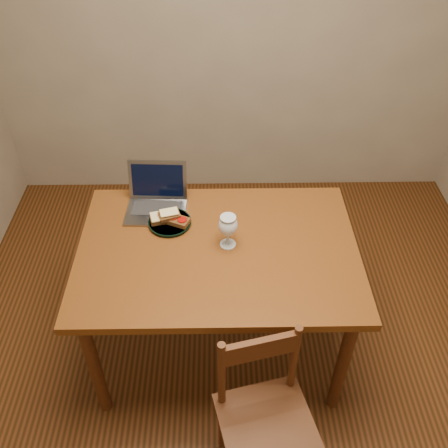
{
  "coord_description": "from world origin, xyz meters",
  "views": [
    {
      "loc": [
        -0.11,
        -1.53,
        2.35
      ],
      "look_at": [
        -0.08,
        0.22,
        0.8
      ],
      "focal_mm": 40.0,
      "sensor_mm": 36.0,
      "label": 1
    }
  ],
  "objects_px": {
    "plate": "(170,223)",
    "laptop": "(157,197)",
    "chair": "(266,414)",
    "milk_glass": "(228,231)",
    "table": "(218,261)"
  },
  "relations": [
    {
      "from": "plate",
      "to": "laptop",
      "type": "bearing_deg",
      "value": 116.73
    },
    {
      "from": "chair",
      "to": "plate",
      "type": "height_order",
      "value": "chair"
    },
    {
      "from": "chair",
      "to": "milk_glass",
      "type": "relative_size",
      "value": 2.62
    },
    {
      "from": "table",
      "to": "laptop",
      "type": "height_order",
      "value": "laptop"
    },
    {
      "from": "table",
      "to": "chair",
      "type": "height_order",
      "value": "chair"
    },
    {
      "from": "laptop",
      "to": "chair",
      "type": "bearing_deg",
      "value": -60.16
    },
    {
      "from": "chair",
      "to": "plate",
      "type": "distance_m",
      "value": 0.98
    },
    {
      "from": "plate",
      "to": "laptop",
      "type": "distance_m",
      "value": 0.17
    },
    {
      "from": "table",
      "to": "chair",
      "type": "xyz_separation_m",
      "value": [
        0.19,
        -0.65,
        -0.22
      ]
    },
    {
      "from": "chair",
      "to": "laptop",
      "type": "distance_m",
      "value": 1.14
    },
    {
      "from": "plate",
      "to": "chair",
      "type": "bearing_deg",
      "value": -62.99
    },
    {
      "from": "table",
      "to": "laptop",
      "type": "relative_size",
      "value": 4.24
    },
    {
      "from": "plate",
      "to": "milk_glass",
      "type": "xyz_separation_m",
      "value": [
        0.28,
        -0.15,
        0.08
      ]
    },
    {
      "from": "table",
      "to": "plate",
      "type": "relative_size",
      "value": 6.19
    },
    {
      "from": "milk_glass",
      "to": "laptop",
      "type": "distance_m",
      "value": 0.46
    }
  ]
}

